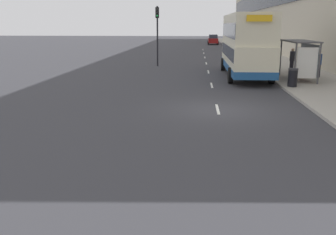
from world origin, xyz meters
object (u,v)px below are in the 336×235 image
Objects in this scene: bus_shelter at (303,53)px; pedestrian_2 at (273,62)px; pedestrian_3 at (319,64)px; pedestrian_at_shelter at (292,60)px; litter_bin at (293,77)px; double_decker_bus_near at (246,44)px; traffic_light_far_kerb at (157,26)px; car_0 at (213,40)px.

bus_shelter reaches higher than pedestrian_2.
pedestrian_3 is (2.67, -1.95, 0.07)m from pedestrian_2.
pedestrian_at_shelter is 6.96m from litter_bin.
pedestrian_2 is (-1.19, 3.40, -0.89)m from bus_shelter.
double_decker_bus_near is at bearing 143.26° from bus_shelter.
pedestrian_3 reaches higher than pedestrian_at_shelter.
pedestrian_2 is 0.32× the size of traffic_light_far_kerb.
traffic_light_far_kerb is at bearing 139.01° from bus_shelter.
traffic_light_far_kerb is (-11.65, 7.39, 2.40)m from pedestrian_3.
bus_shelter is 2.23m from pedestrian_3.
litter_bin is at bearing -52.29° from traffic_light_far_kerb.
double_decker_bus_near is 6.39× the size of pedestrian_2.
bus_shelter is 4.13m from pedestrian_at_shelter.
traffic_light_far_kerb is at bearing 127.71° from litter_bin.
traffic_light_far_kerb reaches higher than litter_bin.
bus_shelter is 2.34× the size of pedestrian_3.
bus_shelter is at bearing -36.74° from double_decker_bus_near.
double_decker_bus_near is 2.65m from pedestrian_2.
pedestrian_2 is 3.30m from pedestrian_3.
traffic_light_far_kerb reaches higher than bus_shelter.
pedestrian_at_shelter is (0.34, 4.04, -0.82)m from bus_shelter.
pedestrian_3 is (5.13, -46.11, 0.16)m from car_0.
pedestrian_3 is (1.48, 1.45, -0.82)m from bus_shelter.
double_decker_bus_near reaches higher than pedestrian_3.
car_0 is 2.52× the size of pedestrian_at_shelter.
double_decker_bus_near reaches higher than litter_bin.
bus_shelter is at bearing -70.74° from pedestrian_2.
pedestrian_2 is 1.58× the size of litter_bin.
traffic_light_far_kerb is (-8.95, 11.58, 2.79)m from litter_bin.
car_0 is (-0.35, 45.10, -1.39)m from double_decker_bus_near.
pedestrian_at_shelter is at bearing 23.40° from double_decker_bus_near.
pedestrian_3 is 14.01m from traffic_light_far_kerb.
double_decker_bus_near is 10.10× the size of litter_bin.
bus_shelter is at bearing -135.60° from pedestrian_3.
traffic_light_far_kerb is at bearing 155.45° from pedestrian_at_shelter.
pedestrian_3 is at bearing -36.12° from pedestrian_2.
pedestrian_2 is (2.46, -44.16, 0.09)m from car_0.
pedestrian_2 is 6.14m from litter_bin.
pedestrian_3 is 0.35× the size of traffic_light_far_kerb.
pedestrian_at_shelter is (3.99, -43.52, 0.16)m from car_0.
car_0 is at bearing 80.43° from traffic_light_far_kerb.
bus_shelter is at bearing -94.85° from pedestrian_at_shelter.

